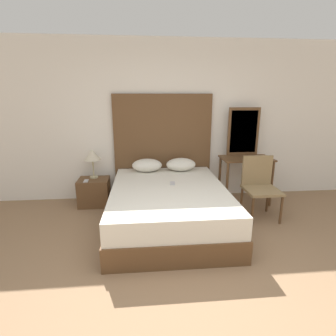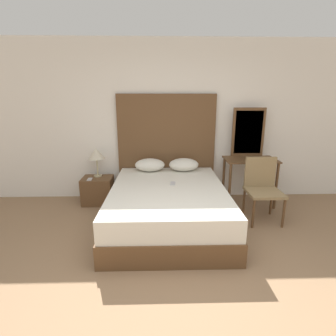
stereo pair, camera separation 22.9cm
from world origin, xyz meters
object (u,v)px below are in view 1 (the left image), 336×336
object	(u,v)px
bed	(169,206)
nightstand	(94,192)
chair	(260,183)
vanity_desk	(246,167)
phone_on_bed	(173,183)
table_lamp	(92,155)
phone_on_nightstand	(86,181)

from	to	relation	value
bed	nightstand	xyz separation A→B (m)	(-1.18, 0.81, -0.05)
bed	chair	xyz separation A→B (m)	(1.39, 0.16, 0.24)
nightstand	vanity_desk	world-z (taller)	vanity_desk
bed	phone_on_bed	distance (m)	0.33
bed	vanity_desk	size ratio (longest dim) A/B	2.53
chair	table_lamp	bearing A→B (deg)	164.07
phone_on_nightstand	vanity_desk	size ratio (longest dim) A/B	0.18
bed	nightstand	bearing A→B (deg)	145.40
nightstand	phone_on_nightstand	distance (m)	0.27
nightstand	table_lamp	world-z (taller)	table_lamp
nightstand	chair	xyz separation A→B (m)	(2.57, -0.65, 0.29)
nightstand	phone_on_nightstand	xyz separation A→B (m)	(-0.10, -0.10, 0.23)
bed	table_lamp	distance (m)	1.59
bed	vanity_desk	bearing A→B (deg)	27.18
vanity_desk	nightstand	bearing A→B (deg)	177.53
phone_on_bed	bed	bearing A→B (deg)	-114.46
nightstand	table_lamp	bearing A→B (deg)	90.98
phone_on_bed	vanity_desk	distance (m)	1.41
table_lamp	chair	distance (m)	2.69
table_lamp	phone_on_nightstand	distance (m)	0.43
table_lamp	phone_on_nightstand	xyz separation A→B (m)	(-0.10, -0.18, -0.38)
bed	nightstand	distance (m)	1.43
bed	vanity_desk	world-z (taller)	vanity_desk
nightstand	chair	world-z (taller)	chair
phone_on_bed	phone_on_nightstand	distance (m)	1.46
phone_on_nightstand	chair	world-z (taller)	chair
phone_on_nightstand	vanity_desk	world-z (taller)	vanity_desk
bed	chair	size ratio (longest dim) A/B	2.30
table_lamp	phone_on_nightstand	world-z (taller)	table_lamp
table_lamp	phone_on_nightstand	size ratio (longest dim) A/B	3.18
table_lamp	nightstand	bearing A→B (deg)	-89.02
phone_on_bed	phone_on_nightstand	bearing A→B (deg)	157.53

